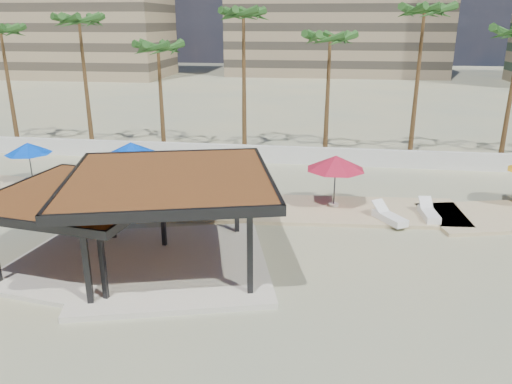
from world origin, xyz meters
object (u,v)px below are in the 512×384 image
lounger_a (48,200)px  lounger_c (389,217)px  umbrella_c (336,163)px  lounger_b (429,213)px  pavilion_west (83,222)px  umbrella_a (28,148)px  pavilion_central (172,213)px

lounger_a → lounger_c: bearing=-109.7°
umbrella_c → lounger_b: (4.61, -0.91, -2.14)m
pavilion_west → lounger_c: size_ratio=3.41×
lounger_b → umbrella_a: bearing=78.4°
umbrella_a → pavilion_central: bearing=-38.1°
umbrella_a → lounger_c: size_ratio=1.54×
umbrella_c → pavilion_west: bearing=-141.3°
umbrella_c → lounger_c: 3.79m
pavilion_central → lounger_a: size_ratio=4.68×
pavilion_west → lounger_a: bearing=138.5°
pavilion_central → umbrella_a: size_ratio=2.88×
pavilion_west → umbrella_a: size_ratio=2.21×
lounger_a → lounger_b: bearing=-107.3°
lounger_b → lounger_c: size_ratio=0.99×
pavilion_central → umbrella_c: bearing=34.5°
umbrella_a → lounger_b: size_ratio=1.57×
pavilion_west → lounger_b: (14.36, 6.91, -1.53)m
pavilion_central → umbrella_a: bearing=126.9°
umbrella_a → lounger_c: 20.81m
lounger_a → lounger_c: 17.55m
pavilion_central → lounger_c: size_ratio=4.46×
pavilion_central → lounger_a: (-8.61, 5.68, -1.93)m
pavilion_central → lounger_b: pavilion_central is taller
pavilion_west → lounger_a: (-5.17, 6.12, -1.54)m
pavilion_west → umbrella_c: (9.75, 7.82, 0.61)m
umbrella_c → lounger_c: (2.63, -1.70, -2.14)m
pavilion_central → lounger_c: (8.94, 5.68, -1.92)m
pavilion_central → lounger_b: size_ratio=4.52×
pavilion_central → umbrella_c: 9.71m
lounger_a → umbrella_c: bearing=-103.2°
pavilion_west → lounger_b: 16.01m
umbrella_a → lounger_a: 4.82m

